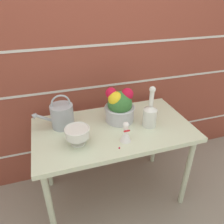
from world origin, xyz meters
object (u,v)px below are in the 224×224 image
(flower_planter, at_px, (119,106))
(watering_can, at_px, (62,115))
(crystal_pedestal_bowl, at_px, (77,133))
(figurine_vase, at_px, (126,133))
(glass_decanter, at_px, (150,113))

(flower_planter, bearing_deg, watering_can, 173.87)
(crystal_pedestal_bowl, bearing_deg, watering_can, 106.76)
(watering_can, distance_m, figurine_vase, 0.52)
(watering_can, height_order, crystal_pedestal_bowl, watering_can)
(flower_planter, bearing_deg, crystal_pedestal_bowl, -151.67)
(watering_can, xyz_separation_m, flower_planter, (0.45, -0.05, 0.03))
(flower_planter, xyz_separation_m, glass_decanter, (0.20, -0.15, -0.02))
(flower_planter, xyz_separation_m, figurine_vase, (-0.05, -0.27, -0.07))
(figurine_vase, bearing_deg, flower_planter, 79.85)
(watering_can, xyz_separation_m, crystal_pedestal_bowl, (0.08, -0.25, -0.01))
(crystal_pedestal_bowl, distance_m, glass_decanter, 0.57)
(watering_can, xyz_separation_m, figurine_vase, (0.40, -0.32, -0.04))
(watering_can, distance_m, glass_decanter, 0.68)
(crystal_pedestal_bowl, bearing_deg, flower_planter, 28.33)
(flower_planter, relative_size, figurine_vase, 1.83)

